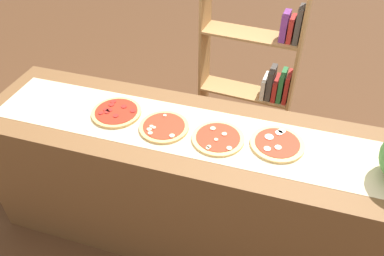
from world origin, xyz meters
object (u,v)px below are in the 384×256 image
pizza_mushroom_2 (218,138)px  bookshelf (259,80)px  pizza_mozzarella_3 (277,144)px  pizza_pepperoni_0 (116,112)px  pizza_mushroom_1 (164,127)px

pizza_mushroom_2 → bookshelf: (0.07, 1.08, -0.28)m
pizza_mozzarella_3 → pizza_mushroom_2: bearing=-171.2°
pizza_mozzarella_3 → bookshelf: (-0.24, 1.04, -0.28)m
pizza_mushroom_2 → pizza_pepperoni_0: bearing=175.9°
pizza_pepperoni_0 → pizza_mushroom_1: same height
pizza_mushroom_2 → bookshelf: bookshelf is taller
pizza_pepperoni_0 → bookshelf: (0.70, 1.04, -0.28)m
pizza_pepperoni_0 → pizza_mozzarella_3: 0.94m
pizza_pepperoni_0 → pizza_mushroom_2: bearing=-4.1°
pizza_mushroom_2 → pizza_mozzarella_3: size_ratio=0.99×
pizza_pepperoni_0 → bookshelf: bookshelf is taller
pizza_mushroom_1 → pizza_pepperoni_0: bearing=172.2°
pizza_pepperoni_0 → pizza_mushroom_2: size_ratio=1.01×
bookshelf → pizza_mushroom_2: bearing=-93.9°
pizza_pepperoni_0 → pizza_mushroom_1: bearing=-7.8°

